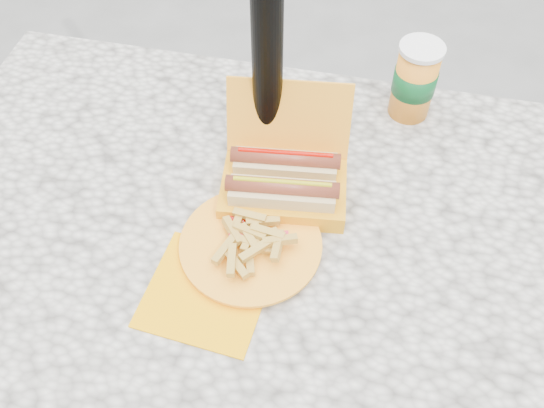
# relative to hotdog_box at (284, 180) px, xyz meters

# --- Properties ---
(ground) EXTENTS (60.00, 60.00, 0.00)m
(ground) POSITION_rel_hotdog_box_xyz_m (-0.05, -0.06, -0.79)
(ground) COLOR slate
(picnic_table) EXTENTS (1.20, 0.80, 0.75)m
(picnic_table) POSITION_rel_hotdog_box_xyz_m (-0.05, -0.06, -0.15)
(picnic_table) COLOR beige
(picnic_table) RESTS_ON ground
(hotdog_box) EXTENTS (0.23, 0.21, 0.17)m
(hotdog_box) POSITION_rel_hotdog_box_xyz_m (0.00, 0.00, 0.00)
(hotdog_box) COLOR #FF9F22
(hotdog_box) RESTS_ON picnic_table
(fries_plate) EXTENTS (0.26, 0.30, 0.05)m
(fries_plate) POSITION_rel_hotdog_box_xyz_m (-0.03, -0.13, -0.03)
(fries_plate) COLOR #FFA704
(fries_plate) RESTS_ON picnic_table
(soda_cup) EXTENTS (0.08, 0.08, 0.15)m
(soda_cup) POSITION_rel_hotdog_box_xyz_m (0.19, 0.26, 0.04)
(soda_cup) COLOR orange
(soda_cup) RESTS_ON picnic_table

